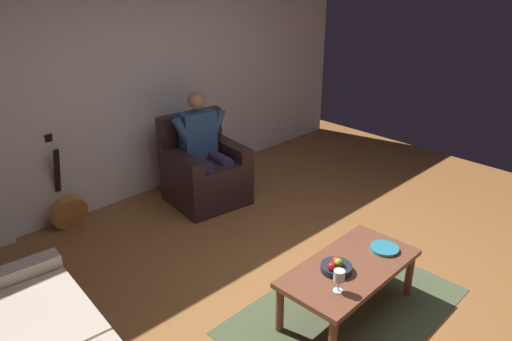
# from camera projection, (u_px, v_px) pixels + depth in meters

# --- Properties ---
(ground_plane) EXTENTS (6.94, 6.94, 0.00)m
(ground_plane) POSITION_uv_depth(u_px,v_px,m) (340.00, 290.00, 3.94)
(ground_plane) COLOR #975E31
(wall_back) EXTENTS (6.19, 0.06, 2.57)m
(wall_back) POSITION_uv_depth(u_px,v_px,m) (143.00, 80.00, 5.19)
(wall_back) COLOR silver
(wall_back) RESTS_ON ground
(rug) EXTENTS (1.85, 1.20, 0.01)m
(rug) POSITION_uv_depth(u_px,v_px,m) (346.00, 310.00, 3.71)
(rug) COLOR #4A5538
(rug) RESTS_ON ground
(armchair) EXTENTS (0.84, 0.82, 0.95)m
(armchair) POSITION_uv_depth(u_px,v_px,m) (204.00, 172.00, 5.29)
(armchair) COLOR #2E1B1E
(armchair) RESTS_ON ground
(person_seated) EXTENTS (0.65, 0.59, 1.22)m
(person_seated) POSITION_uv_depth(u_px,v_px,m) (204.00, 146.00, 5.14)
(person_seated) COLOR #2C4F7B
(person_seated) RESTS_ON ground
(coffee_table) EXTENTS (1.13, 0.59, 0.41)m
(coffee_table) POSITION_uv_depth(u_px,v_px,m) (350.00, 272.00, 3.57)
(coffee_table) COLOR brown
(coffee_table) RESTS_ON ground
(guitar) EXTENTS (0.36, 0.32, 0.96)m
(guitar) POSITION_uv_depth(u_px,v_px,m) (68.00, 208.00, 4.78)
(guitar) COLOR #B77836
(guitar) RESTS_ON ground
(wine_glass_near) EXTENTS (0.08, 0.08, 0.17)m
(wine_glass_near) POSITION_uv_depth(u_px,v_px,m) (339.00, 277.00, 3.23)
(wine_glass_near) COLOR silver
(wine_glass_near) RESTS_ON coffee_table
(fruit_bowl) EXTENTS (0.23, 0.23, 0.11)m
(fruit_bowl) POSITION_uv_depth(u_px,v_px,m) (336.00, 267.00, 3.47)
(fruit_bowl) COLOR #1F2731
(fruit_bowl) RESTS_ON coffee_table
(decorative_dish) EXTENTS (0.22, 0.22, 0.02)m
(decorative_dish) POSITION_uv_depth(u_px,v_px,m) (385.00, 249.00, 3.73)
(decorative_dish) COLOR teal
(decorative_dish) RESTS_ON coffee_table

